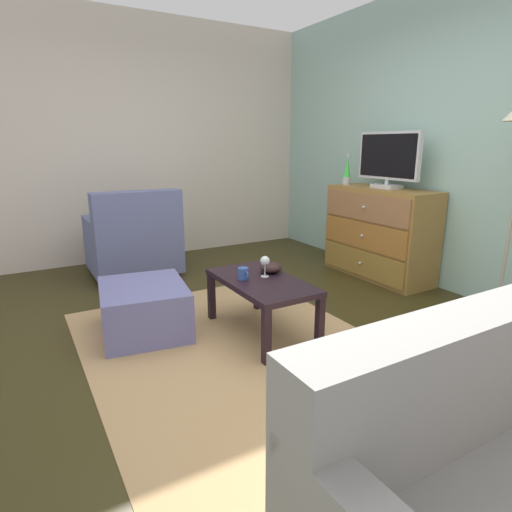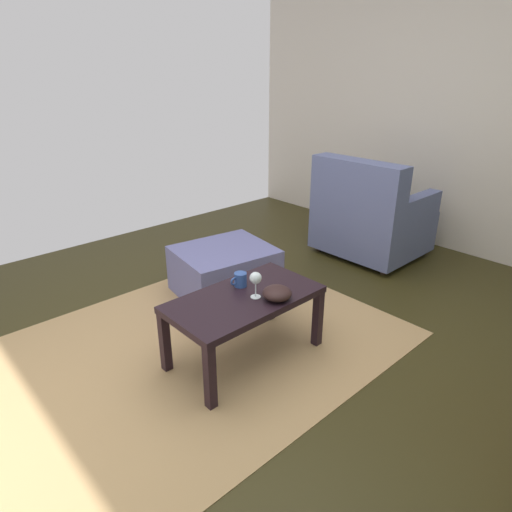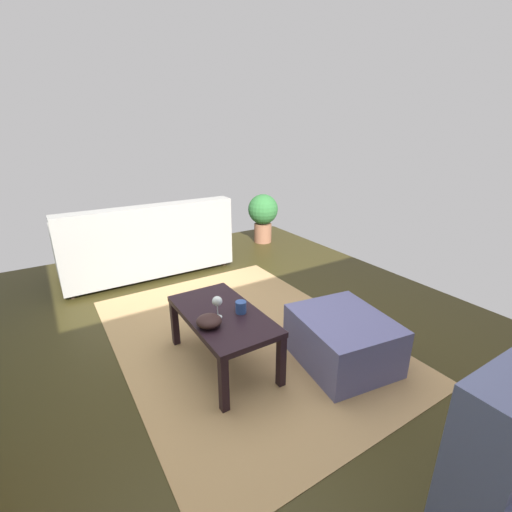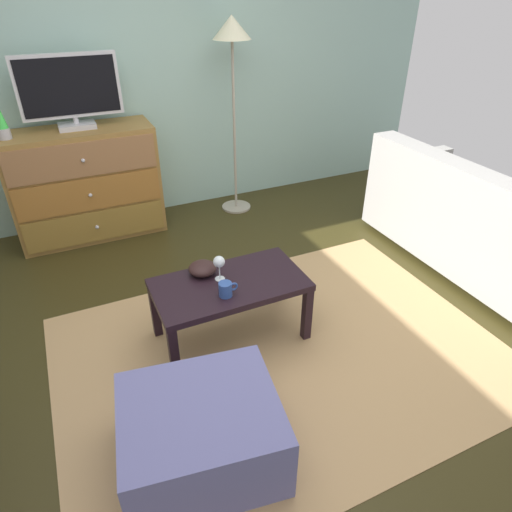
{
  "view_description": "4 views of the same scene",
  "coord_description": "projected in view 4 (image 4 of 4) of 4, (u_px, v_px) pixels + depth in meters",
  "views": [
    {
      "loc": [
        2.48,
        -1.4,
        1.36
      ],
      "look_at": [
        -0.03,
        0.05,
        0.59
      ],
      "focal_mm": 29.65,
      "sensor_mm": 36.0,
      "label": 1
    },
    {
      "loc": [
        1.45,
        1.78,
        1.63
      ],
      "look_at": [
        -0.13,
        0.06,
        0.63
      ],
      "focal_mm": 30.98,
      "sensor_mm": 36.0,
      "label": 2
    },
    {
      "loc": [
        -1.98,
        1.04,
        1.63
      ],
      "look_at": [
        -0.17,
        -0.1,
        0.85
      ],
      "focal_mm": 24.68,
      "sensor_mm": 36.0,
      "label": 3
    },
    {
      "loc": [
        -0.78,
        -1.94,
        1.94
      ],
      "look_at": [
        0.1,
        -0.04,
        0.64
      ],
      "focal_mm": 31.46,
      "sensor_mm": 36.0,
      "label": 4
    }
  ],
  "objects": [
    {
      "name": "ground_plane",
      "position": [
        239.0,
        346.0,
        2.81
      ],
      "size": [
        5.85,
        4.81,
        0.05
      ],
      "primitive_type": "cube",
      "color": "#332C12"
    },
    {
      "name": "wall_accent_rear",
      "position": [
        134.0,
        55.0,
        3.74
      ],
      "size": [
        5.85,
        0.12,
        2.79
      ],
      "primitive_type": "cube",
      "color": "#95BCAF",
      "rests_on": "ground_plane"
    },
    {
      "name": "area_rug",
      "position": [
        282.0,
        354.0,
        2.71
      ],
      "size": [
        2.6,
        1.9,
        0.01
      ],
      "primitive_type": "cube",
      "color": "tan",
      "rests_on": "ground_plane"
    },
    {
      "name": "dresser",
      "position": [
        87.0,
        184.0,
        3.77
      ],
      "size": [
        1.18,
        0.49,
        0.93
      ],
      "color": "olive",
      "rests_on": "ground_plane"
    },
    {
      "name": "tv",
      "position": [
        70.0,
        90.0,
        3.4
      ],
      "size": [
        0.75,
        0.18,
        0.55
      ],
      "color": "silver",
      "rests_on": "dresser"
    },
    {
      "name": "lava_lamp",
      "position": [
        0.0,
        119.0,
        3.24
      ],
      "size": [
        0.09,
        0.09,
        0.33
      ],
      "color": "#B7B7BC",
      "rests_on": "dresser"
    },
    {
      "name": "coffee_table",
      "position": [
        230.0,
        290.0,
        2.67
      ],
      "size": [
        0.9,
        0.48,
        0.42
      ],
      "color": "black",
      "rests_on": "ground_plane"
    },
    {
      "name": "wine_glass",
      "position": [
        219.0,
        263.0,
        2.61
      ],
      "size": [
        0.07,
        0.07,
        0.16
      ],
      "color": "silver",
      "rests_on": "coffee_table"
    },
    {
      "name": "mug",
      "position": [
        226.0,
        289.0,
        2.51
      ],
      "size": [
        0.11,
        0.08,
        0.09
      ],
      "color": "#2F4F98",
      "rests_on": "coffee_table"
    },
    {
      "name": "bowl_decorative",
      "position": [
        202.0,
        268.0,
        2.7
      ],
      "size": [
        0.17,
        0.17,
        0.08
      ],
      "primitive_type": "ellipsoid",
      "color": "black",
      "rests_on": "coffee_table"
    },
    {
      "name": "couch_large",
      "position": [
        482.0,
        228.0,
        3.38
      ],
      "size": [
        0.85,
        1.89,
        0.85
      ],
      "color": "#332319",
      "rests_on": "ground_plane"
    },
    {
      "name": "ottoman",
      "position": [
        202.0,
        433.0,
        2.03
      ],
      "size": [
        0.78,
        0.7,
        0.36
      ],
      "primitive_type": "cube",
      "rotation": [
        0.0,
        0.0,
        -0.15
      ],
      "color": "slate",
      "rests_on": "ground_plane"
    },
    {
      "name": "standing_lamp",
      "position": [
        232.0,
        48.0,
        3.69
      ],
      "size": [
        0.32,
        0.32,
        1.7
      ],
      "color": "#A59E8C",
      "rests_on": "ground_plane"
    }
  ]
}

